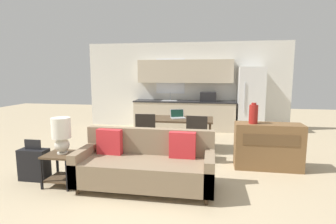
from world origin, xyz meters
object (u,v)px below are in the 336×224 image
dining_chair_near_right (197,137)px  suitcase (34,164)px  dining_table (177,121)px  vase (253,114)px  table_lamp (61,133)px  side_table (62,164)px  laptop (178,116)px  couch (146,165)px  dining_chair_near_left (147,134)px  credenza (268,146)px  refrigerator (251,100)px

dining_chair_near_right → suitcase: dining_chair_near_right is taller
dining_table → vase: 1.85m
dining_table → suitcase: dining_table is taller
table_lamp → side_table: bearing=-124.9°
laptop → couch: bearing=-117.3°
laptop → suitcase: (-2.07, -2.18, -0.51)m
vase → laptop: vase is taller
dining_chair_near_left → suitcase: size_ratio=1.39×
couch → vase: vase is taller
credenza → suitcase: 4.04m
suitcase → side_table: bearing=-10.0°
credenza → dining_chair_near_left: 2.34m
credenza → suitcase: (-3.86, -1.18, -0.16)m
table_lamp → vase: 3.26m
laptop → suitcase: laptop is taller
dining_table → table_lamp: 2.67m
couch → credenza: (1.99, 1.14, 0.07)m
table_lamp → vase: vase is taller
vase → dining_chair_near_left: bearing=173.0°
table_lamp → refrigerator: bearing=52.2°
couch → credenza: size_ratio=1.74×
dining_chair_near_left → laptop: size_ratio=2.39×
dining_table → couch: (-0.18, -2.10, -0.31)m
dining_chair_near_left → dining_chair_near_right: same height
dining_chair_near_left → dining_table: bearing=-128.8°
side_table → suitcase: suitcase is taller
refrigerator → table_lamp: refrigerator is taller
vase → laptop: (-1.50, 1.04, -0.24)m
dining_table → laptop: bearing=66.1°
credenza → side_table: bearing=-158.9°
refrigerator → side_table: bearing=-127.8°
refrigerator → laptop: size_ratio=4.89×
side_table → table_lamp: bearing=55.1°
couch → credenza: couch is taller
dining_table → dining_chair_near_right: 0.97m
couch → laptop: (0.20, 2.15, 0.42)m
dining_table → credenza: (1.81, -0.96, -0.24)m
table_lamp → credenza: 3.55m
table_lamp → dining_chair_near_left: (0.97, 1.48, -0.31)m
couch → dining_chair_near_right: bearing=61.5°
refrigerator → credenza: bearing=-91.8°
dining_chair_near_right → refrigerator: bearing=-111.7°
side_table → credenza: 3.55m
refrigerator → suitcase: 5.88m
dining_chair_near_right → couch: bearing=64.9°
table_lamp → dining_chair_near_right: 2.47m
dining_table → side_table: 2.71m
dining_table → couch: size_ratio=0.80×
dining_chair_near_right → table_lamp: bearing=38.4°
dining_table → dining_chair_near_right: size_ratio=1.75×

